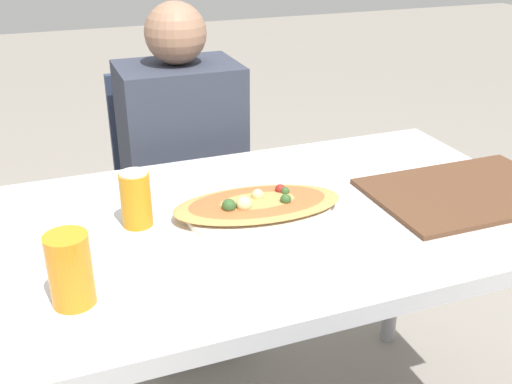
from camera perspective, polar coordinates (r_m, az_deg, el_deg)
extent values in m
cube|color=silver|center=(1.35, -0.27, -3.19)|extent=(1.38, 0.76, 0.04)
cylinder|color=#99999E|center=(2.06, 13.32, -5.47)|extent=(0.05, 0.05, 0.73)
cube|color=#2D3851|center=(2.05, -6.84, -3.19)|extent=(0.40, 0.40, 0.04)
cube|color=#2D3851|center=(2.11, -8.47, 5.20)|extent=(0.38, 0.03, 0.47)
cylinder|color=#38383D|center=(2.07, -0.68, -9.97)|extent=(0.03, 0.03, 0.41)
cylinder|color=#38383D|center=(2.00, -10.06, -11.83)|extent=(0.03, 0.03, 0.41)
cylinder|color=#38383D|center=(2.34, -3.57, -5.45)|extent=(0.03, 0.03, 0.41)
cylinder|color=#38383D|center=(2.28, -11.81, -6.90)|extent=(0.03, 0.03, 0.41)
cylinder|color=#2D2D38|center=(2.06, -3.37, -9.51)|extent=(0.10, 0.10, 0.45)
cylinder|color=#2D2D38|center=(2.03, -7.79, -10.37)|extent=(0.10, 0.10, 0.45)
cube|color=#333847|center=(1.90, -7.06, 4.07)|extent=(0.36, 0.27, 0.54)
sphere|color=#997056|center=(1.80, -7.68, 14.77)|extent=(0.18, 0.18, 0.18)
cylinder|color=white|center=(1.36, 0.18, -1.79)|extent=(0.33, 0.33, 0.01)
ellipsoid|color=tan|center=(1.35, 0.18, -1.14)|extent=(0.40, 0.23, 0.02)
ellipsoid|color=#D16033|center=(1.35, 0.18, -0.92)|extent=(0.33, 0.19, 0.01)
sphere|color=#335928|center=(1.34, 2.85, -0.72)|extent=(0.03, 0.03, 0.03)
sphere|color=#335928|center=(1.39, 2.80, 0.08)|extent=(0.02, 0.02, 0.02)
sphere|color=maroon|center=(1.39, 2.32, 0.27)|extent=(0.02, 0.02, 0.02)
sphere|color=beige|center=(1.31, -1.15, -1.17)|extent=(0.04, 0.04, 0.04)
sphere|color=#335928|center=(1.31, -2.56, -1.37)|extent=(0.03, 0.03, 0.03)
sphere|color=beige|center=(1.36, 0.15, -0.29)|extent=(0.03, 0.03, 0.03)
cylinder|color=orange|center=(1.31, -11.37, -0.71)|extent=(0.07, 0.07, 0.12)
cylinder|color=silver|center=(1.29, -11.60, 1.79)|extent=(0.06, 0.06, 0.00)
cylinder|color=orange|center=(1.08, -17.28, -7.10)|extent=(0.08, 0.08, 0.13)
cube|color=brown|center=(1.54, 19.45, 0.01)|extent=(0.47, 0.31, 0.01)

